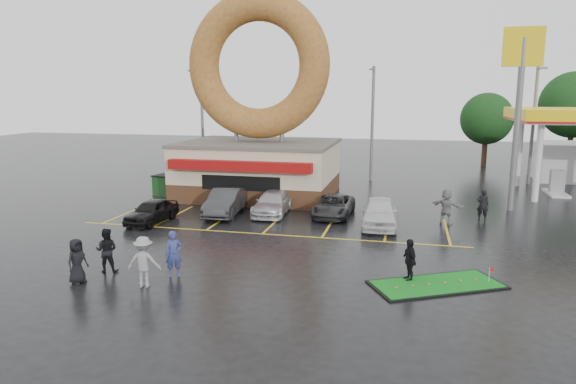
% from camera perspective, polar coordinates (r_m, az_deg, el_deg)
% --- Properties ---
extents(ground, '(120.00, 120.00, 0.00)m').
position_cam_1_polar(ground, '(22.57, -5.29, -6.91)').
color(ground, black).
rests_on(ground, ground).
extents(donut_shop, '(10.20, 8.70, 13.50)m').
position_cam_1_polar(donut_shop, '(34.86, -3.29, 6.88)').
color(donut_shop, '#472B19').
rests_on(donut_shop, ground).
extents(shell_sign, '(2.20, 0.36, 10.60)m').
position_cam_1_polar(shell_sign, '(32.91, 24.41, 10.79)').
color(shell_sign, slate).
rests_on(shell_sign, ground).
extents(streetlight_left, '(0.40, 2.21, 9.00)m').
position_cam_1_polar(streetlight_left, '(43.74, -9.55, 7.97)').
color(streetlight_left, slate).
rests_on(streetlight_left, ground).
extents(streetlight_mid, '(0.40, 2.21, 9.00)m').
position_cam_1_polar(streetlight_mid, '(41.42, 9.35, 7.82)').
color(streetlight_mid, slate).
rests_on(streetlight_mid, ground).
extents(streetlight_right, '(0.40, 2.21, 9.00)m').
position_cam_1_polar(streetlight_right, '(43.27, 25.62, 7.03)').
color(streetlight_right, slate).
rests_on(streetlight_right, ground).
extents(tree_far_c, '(6.30, 6.30, 9.00)m').
position_cam_1_polar(tree_far_c, '(56.40, 29.19, 8.44)').
color(tree_far_c, '#332114').
rests_on(tree_far_c, ground).
extents(tree_far_d, '(4.90, 4.90, 7.00)m').
position_cam_1_polar(tree_far_d, '(52.87, 21.21, 7.59)').
color(tree_far_d, '#332114').
rests_on(tree_far_d, ground).
extents(car_black, '(1.82, 3.86, 1.27)m').
position_cam_1_polar(car_black, '(28.66, -14.90, -2.08)').
color(car_black, black).
rests_on(car_black, ground).
extents(car_dgrey, '(1.94, 4.67, 1.50)m').
position_cam_1_polar(car_dgrey, '(29.73, -6.94, -1.11)').
color(car_dgrey, '#2E2E30').
rests_on(car_dgrey, ground).
extents(car_silver, '(1.97, 4.50, 1.29)m').
position_cam_1_polar(car_silver, '(29.76, -1.72, -1.23)').
color(car_silver, '#B9B8BE').
rests_on(car_silver, ground).
extents(car_grey, '(2.14, 4.36, 1.19)m').
position_cam_1_polar(car_grey, '(29.31, 5.09, -1.55)').
color(car_grey, '#292A2C').
rests_on(car_grey, ground).
extents(car_white, '(2.01, 4.56, 1.53)m').
position_cam_1_polar(car_white, '(27.31, 10.14, -2.24)').
color(car_white, silver).
rests_on(car_white, ground).
extents(person_blue, '(0.77, 0.68, 1.77)m').
position_cam_1_polar(person_blue, '(20.12, -12.57, -6.72)').
color(person_blue, navy).
rests_on(person_blue, ground).
extents(person_blackjkt, '(0.99, 0.85, 1.76)m').
position_cam_1_polar(person_blackjkt, '(21.30, -19.51, -6.12)').
color(person_blackjkt, black).
rests_on(person_blackjkt, ground).
extents(person_hoodie, '(1.32, 0.92, 1.87)m').
position_cam_1_polar(person_hoodie, '(19.30, -15.73, -7.47)').
color(person_hoodie, gray).
rests_on(person_hoodie, ground).
extents(person_bystander, '(0.72, 0.93, 1.68)m').
position_cam_1_polar(person_bystander, '(20.49, -22.39, -7.10)').
color(person_bystander, black).
rests_on(person_bystander, ground).
extents(person_cameraman, '(0.76, 1.03, 1.62)m').
position_cam_1_polar(person_cameraman, '(19.69, 13.34, -7.37)').
color(person_cameraman, black).
rests_on(person_cameraman, ground).
extents(person_walker_near, '(1.84, 1.32, 1.92)m').
position_cam_1_polar(person_walker_near, '(28.59, 17.20, -1.57)').
color(person_walker_near, gray).
rests_on(person_walker_near, ground).
extents(person_walker_far, '(0.65, 0.44, 1.72)m').
position_cam_1_polar(person_walker_far, '(30.20, 20.82, -1.35)').
color(person_walker_far, black).
rests_on(person_walker_far, ground).
extents(dumpster, '(2.01, 1.56, 1.30)m').
position_cam_1_polar(dumpster, '(36.30, -13.18, 0.70)').
color(dumpster, '#19431B').
rests_on(dumpster, ground).
extents(putting_green, '(5.17, 4.09, 0.60)m').
position_cam_1_polar(putting_green, '(19.74, 16.20, -9.84)').
color(putting_green, black).
rests_on(putting_green, ground).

